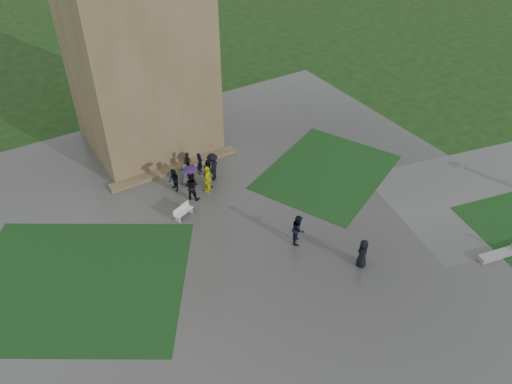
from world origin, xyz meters
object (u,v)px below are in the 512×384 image
tower (132,17)px  pedestrian_near (363,253)px  bench (183,211)px  pedestrian_mid (298,229)px

tower → pedestrian_near: tower is taller
tower → bench: size_ratio=13.11×
bench → pedestrian_near: 10.67m
tower → pedestrian_mid: tower is taller
tower → pedestrian_mid: bearing=-78.6°
pedestrian_mid → pedestrian_near: pedestrian_mid is taller
tower → pedestrian_mid: (2.92, -14.45, -8.06)m
bench → pedestrian_near: (6.35, -8.56, 0.45)m
bench → tower: bearing=57.1°
tower → pedestrian_near: (4.73, -17.70, -8.13)m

